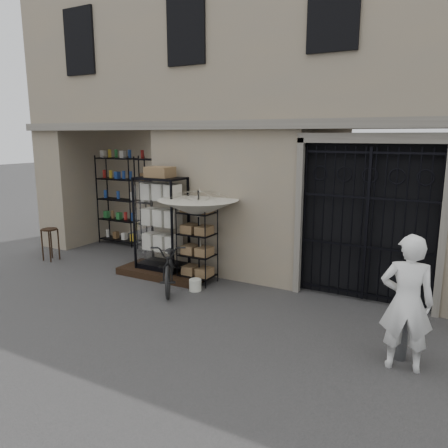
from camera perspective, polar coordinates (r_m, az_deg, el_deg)
The scene contains 14 objects.
ground at distance 7.37m, azimuth 0.16°, elevation -12.90°, with size 80.00×80.00×0.00m, color black.
main_building at distance 10.49m, azimuth 11.42°, elevation 19.27°, with size 14.00×4.00×9.00m, color gray.
shop_recess at distance 11.73m, azimuth -12.62°, elevation 3.67°, with size 3.00×1.70×3.00m, color black.
shop_shelving at distance 12.17m, azimuth -11.18°, elevation 2.81°, with size 2.70×0.50×2.50m, color black.
iron_gate at distance 8.43m, azimuth 18.36°, elevation 0.36°, with size 2.50×0.21×3.00m.
step_platform at distance 9.78m, azimuth -7.84°, elevation -6.27°, with size 2.00×0.90×0.15m, color black.
display_cabinet at distance 9.64m, azimuth -8.21°, elevation -0.52°, with size 1.10×0.79×2.18m.
wire_rack at distance 9.10m, azimuth -3.52°, elevation -2.95°, with size 0.76×0.59×1.59m.
market_umbrella at distance 8.87m, azimuth -3.37°, elevation 2.67°, with size 1.47×1.50×2.34m.
white_bucket at distance 8.80m, azimuth -3.77°, elevation -7.95°, with size 0.24×0.24×0.23m, color silver.
bicycle at distance 9.06m, azimuth -6.92°, elevation -8.22°, with size 0.66×0.99×1.89m, color black.
wooden_stool at distance 11.60m, azimuth -21.73°, elevation -2.39°, with size 0.44×0.44×0.80m.
steel_bollard at distance 6.61m, azimuth 22.24°, elevation -12.46°, with size 0.17×0.17×0.91m, color #595B5E.
shopkeeper at distance 6.58m, azimuth 22.10°, elevation -16.97°, with size 0.67×1.83×0.44m, color white.
Camera 1 is at (3.24, -5.87, 3.05)m, focal length 35.00 mm.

